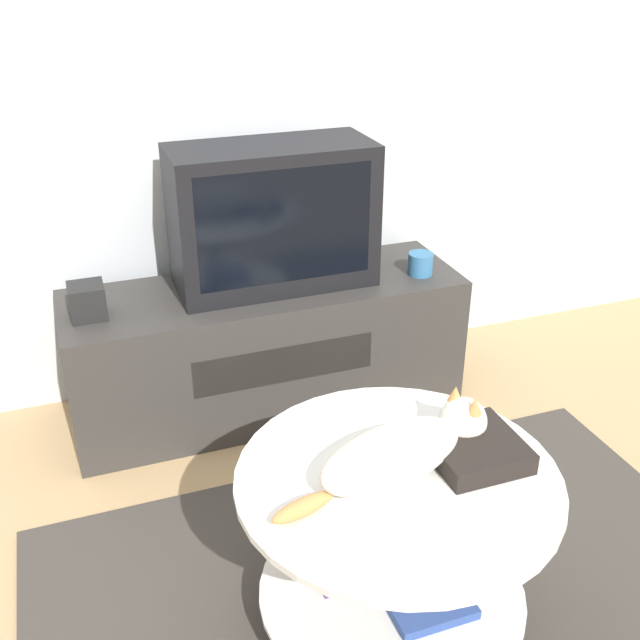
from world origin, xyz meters
The scene contains 10 objects.
ground_plane centered at (0.00, 0.00, 0.00)m, with size 12.00×12.00×0.00m, color tan.
wall_back centered at (0.00, 1.35, 1.30)m, with size 8.00×0.05×2.60m.
rug centered at (0.00, 0.00, 0.01)m, with size 1.90×1.22×0.02m.
tv_stand centered at (-0.06, 1.04, 0.24)m, with size 1.39×0.44×0.49m.
tv centered at (-0.01, 1.06, 0.73)m, with size 0.68×0.30×0.49m.
speaker centered at (-0.65, 1.01, 0.54)m, with size 0.11×0.11×0.11m.
mug centered at (0.50, 0.96, 0.53)m, with size 0.09×0.09×0.08m.
coffee_table centered at (-0.06, -0.05, 0.31)m, with size 0.75×0.75×0.47m.
dvd_box centered at (0.14, -0.05, 0.51)m, with size 0.21×0.21×0.05m.
cat centered at (-0.04, -0.03, 0.54)m, with size 0.58×0.26×0.14m.
Camera 1 is at (-0.68, -1.25, 1.57)m, focal length 42.00 mm.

